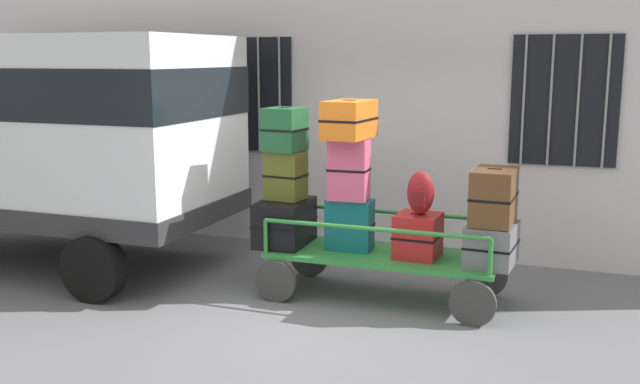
{
  "coord_description": "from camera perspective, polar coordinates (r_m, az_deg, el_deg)",
  "views": [
    {
      "loc": [
        2.49,
        -6.52,
        2.51
      ],
      "look_at": [
        -0.14,
        0.57,
        1.09
      ],
      "focal_mm": 40.9,
      "sensor_mm": 36.0,
      "label": 1
    }
  ],
  "objects": [
    {
      "name": "suitcase_midright_middle",
      "position": [
        7.24,
        13.45,
        -0.32
      ],
      "size": [
        0.41,
        0.64,
        0.54
      ],
      "color": "brown",
      "rests_on": "suitcase_midright_bottom"
    },
    {
      "name": "suitcase_left_middle",
      "position": [
        7.84,
        -2.7,
        1.32
      ],
      "size": [
        0.42,
        0.36,
        0.53
      ],
      "color": "#4C5119",
      "rests_on": "suitcase_left_bottom"
    },
    {
      "name": "suitcase_midleft_middle",
      "position": [
        7.5,
        2.27,
        1.77
      ],
      "size": [
        0.42,
        0.3,
        0.64
      ],
      "color": "#CC4C72",
      "rests_on": "suitcase_midleft_bottom"
    },
    {
      "name": "suitcase_midleft_bottom",
      "position": [
        7.66,
        2.34,
        -2.57
      ],
      "size": [
        0.49,
        0.28,
        0.55
      ],
      "color": "#0F5960",
      "rests_on": "luggage_cart"
    },
    {
      "name": "cart_railing",
      "position": [
        7.54,
        4.98,
        -2.52
      ],
      "size": [
        2.33,
        0.87,
        0.37
      ],
      "color": "#2D8438",
      "rests_on": "luggage_cart"
    },
    {
      "name": "suitcase_left_top",
      "position": [
        7.76,
        -2.78,
        4.93
      ],
      "size": [
        0.42,
        0.44,
        0.46
      ],
      "color": "#194C28",
      "rests_on": "suitcase_left_middle"
    },
    {
      "name": "ground_plane",
      "position": [
        7.41,
        -0.53,
        -9.16
      ],
      "size": [
        40.0,
        40.0,
        0.0
      ],
      "primitive_type": "plane",
      "color": "slate"
    },
    {
      "name": "suitcase_midleft_top",
      "position": [
        7.44,
        2.3,
        5.7
      ],
      "size": [
        0.45,
        0.67,
        0.39
      ],
      "color": "orange",
      "rests_on": "suitcase_midleft_middle"
    },
    {
      "name": "van",
      "position": [
        9.32,
        -20.74,
        4.84
      ],
      "size": [
        4.4,
        2.2,
        2.73
      ],
      "color": "silver",
      "rests_on": "ground"
    },
    {
      "name": "backpack",
      "position": [
        7.33,
        7.86,
        -0.09
      ],
      "size": [
        0.27,
        0.22,
        0.44
      ],
      "color": "maroon",
      "rests_on": "suitcase_center_bottom"
    },
    {
      "name": "suitcase_midright_bottom",
      "position": [
        7.33,
        13.28,
        -3.98
      ],
      "size": [
        0.49,
        0.63,
        0.41
      ],
      "color": "slate",
      "rests_on": "luggage_cart"
    },
    {
      "name": "suitcase_left_bottom",
      "position": [
        7.91,
        -2.77,
        -2.38
      ],
      "size": [
        0.53,
        0.76,
        0.49
      ],
      "color": "black",
      "rests_on": "luggage_cart"
    },
    {
      "name": "luggage_cart",
      "position": [
        7.64,
        4.93,
        -5.5
      ],
      "size": [
        2.46,
        1.01,
        0.49
      ],
      "color": "#2D8438",
      "rests_on": "ground"
    },
    {
      "name": "suitcase_center_bottom",
      "position": [
        7.46,
        7.67,
        -3.4
      ],
      "size": [
        0.46,
        0.48,
        0.45
      ],
      "color": "#B21E1E",
      "rests_on": "luggage_cart"
    },
    {
      "name": "building_wall",
      "position": [
        9.37,
        5.03,
        10.49
      ],
      "size": [
        12.0,
        0.38,
        5.0
      ],
      "color": "silver",
      "rests_on": "ground"
    }
  ]
}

